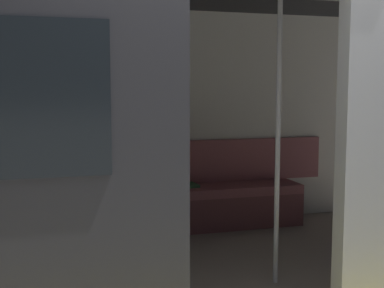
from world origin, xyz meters
TOP-DOWN VIEW (x-y plane):
  - train_car at (0.06, -1.18)m, footprint 6.40×2.71m
  - bench_seat at (0.00, -2.20)m, footprint 2.73×0.44m
  - person_seated at (0.19, -2.14)m, footprint 0.55×0.70m
  - handbag at (0.62, -2.22)m, footprint 0.26×0.15m
  - book at (-0.21, -2.28)m, footprint 0.17×0.23m
  - grab_pole_door at (0.41, -0.54)m, footprint 0.04×0.04m
  - grab_pole_far at (-0.41, -0.68)m, footprint 0.04×0.04m

SIDE VIEW (x-z plane):
  - bench_seat at x=0.00m, z-range 0.12..0.55m
  - book at x=-0.21m, z-range 0.43..0.46m
  - handbag at x=0.62m, z-range 0.43..0.60m
  - person_seated at x=0.19m, z-range 0.08..1.24m
  - grab_pole_door at x=0.41m, z-range 0.00..2.19m
  - grab_pole_far at x=-0.41m, z-range 0.00..2.19m
  - train_car at x=0.06m, z-range 0.37..2.70m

